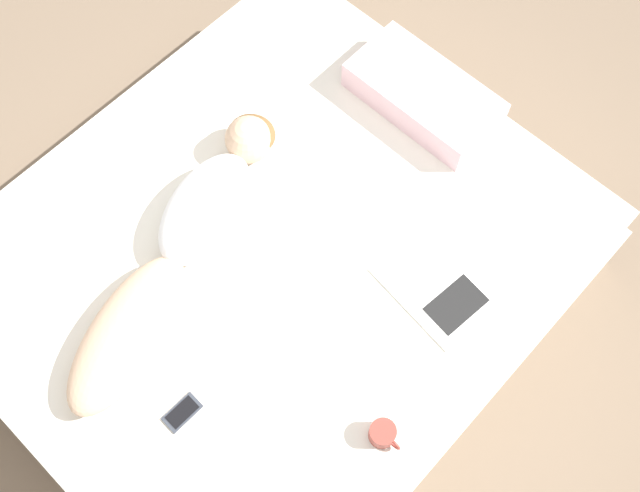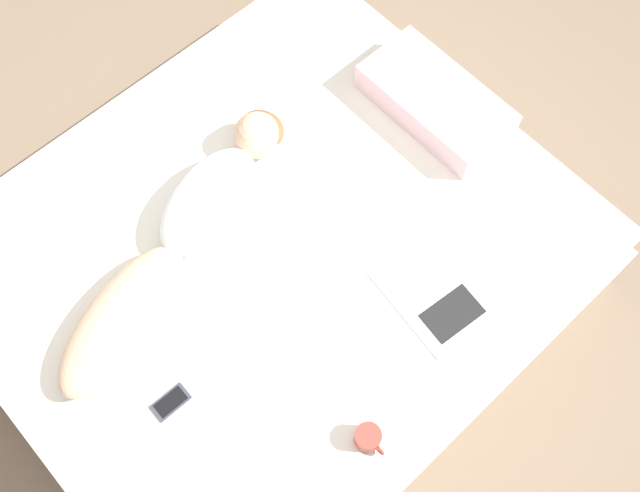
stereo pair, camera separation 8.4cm
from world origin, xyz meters
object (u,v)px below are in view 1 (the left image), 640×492
Objects in this scene: person at (182,246)px; coffee_mug at (383,434)px; open_magazine at (437,285)px; cell_phone at (182,413)px.

person reaches higher than coffee_mug.
open_magazine is 1.05m from cell_phone.
coffee_mug is 0.71m from cell_phone.
person is at bearing 137.79° from cell_phone.
person is 2.93× the size of open_magazine.
person is at bearing -137.83° from open_magazine.
coffee_mug reaches higher than open_magazine.
coffee_mug reaches higher than cell_phone.
cell_phone is at bearing -143.30° from coffee_mug.
cell_phone is at bearing -60.14° from person.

